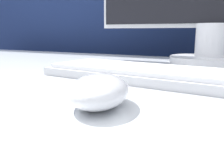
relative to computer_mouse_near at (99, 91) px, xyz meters
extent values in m
cube|color=navy|center=(-0.04, 0.81, -0.10)|extent=(5.00, 0.03, 1.37)
ellipsoid|color=white|center=(0.00, 0.00, 0.00)|extent=(0.11, 0.13, 0.04)
cube|color=silver|center=(0.01, 0.20, -0.01)|extent=(0.46, 0.19, 0.02)
cube|color=white|center=(0.01, 0.20, 0.00)|extent=(0.43, 0.17, 0.01)
cylinder|color=white|center=(0.06, 0.52, -0.01)|extent=(0.22, 0.22, 0.02)
cylinder|color=white|center=(0.06, 0.52, 0.05)|extent=(0.08, 0.08, 0.09)
camera|label=1|loc=(0.15, -0.27, 0.07)|focal=42.00mm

